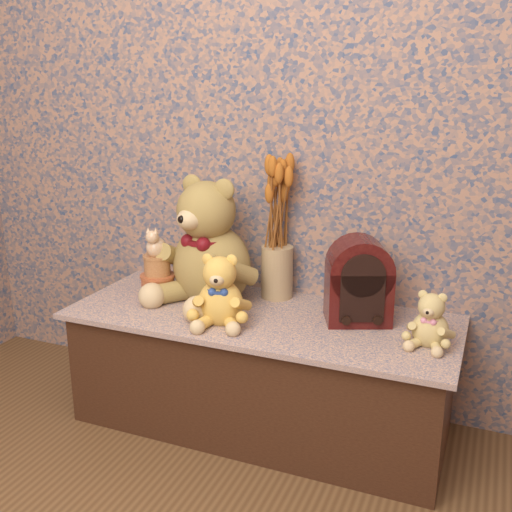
% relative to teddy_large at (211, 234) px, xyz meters
% --- Properties ---
extents(display_shelf, '(1.44, 0.58, 0.46)m').
position_rel_teddy_large_xyz_m(display_shelf, '(0.25, -0.09, -0.49)').
color(display_shelf, '#374472').
rests_on(display_shelf, ground).
extents(teddy_large, '(0.53, 0.59, 0.52)m').
position_rel_teddy_large_xyz_m(teddy_large, '(0.00, 0.00, 0.00)').
color(teddy_large, olive).
rests_on(teddy_large, display_shelf).
extents(teddy_medium, '(0.28, 0.31, 0.27)m').
position_rel_teddy_large_xyz_m(teddy_medium, '(0.14, -0.21, -0.12)').
color(teddy_medium, gold).
rests_on(teddy_medium, display_shelf).
extents(teddy_small, '(0.18, 0.21, 0.20)m').
position_rel_teddy_large_xyz_m(teddy_small, '(0.86, -0.13, -0.16)').
color(teddy_small, tan).
rests_on(teddy_small, display_shelf).
extents(cathedral_radio, '(0.27, 0.24, 0.31)m').
position_rel_teddy_large_xyz_m(cathedral_radio, '(0.59, -0.02, -0.11)').
color(cathedral_radio, '#380A0A').
rests_on(cathedral_radio, display_shelf).
extents(ceramic_vase, '(0.15, 0.15, 0.21)m').
position_rel_teddy_large_xyz_m(ceramic_vase, '(0.24, 0.11, -0.16)').
color(ceramic_vase, tan).
rests_on(ceramic_vase, display_shelf).
extents(dried_stalks, '(0.24, 0.24, 0.41)m').
position_rel_teddy_large_xyz_m(dried_stalks, '(0.24, 0.11, 0.15)').
color(dried_stalks, '#B25C1C').
rests_on(dried_stalks, ceramic_vase).
extents(biscuit_tin_lower, '(0.17, 0.17, 0.10)m').
position_rel_teddy_large_xyz_m(biscuit_tin_lower, '(-0.20, -0.09, -0.21)').
color(biscuit_tin_lower, '#CD7E3C').
rests_on(biscuit_tin_lower, display_shelf).
extents(biscuit_tin_upper, '(0.13, 0.13, 0.08)m').
position_rel_teddy_large_xyz_m(biscuit_tin_upper, '(-0.20, -0.09, -0.13)').
color(biscuit_tin_upper, '#DEA961').
rests_on(biscuit_tin_upper, biscuit_tin_lower).
extents(cat_figurine, '(0.10, 0.11, 0.12)m').
position_rel_teddy_large_xyz_m(cat_figurine, '(-0.20, -0.09, -0.03)').
color(cat_figurine, silver).
rests_on(cat_figurine, biscuit_tin_upper).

